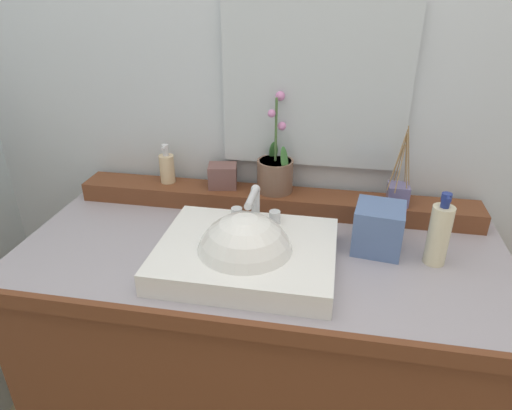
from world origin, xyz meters
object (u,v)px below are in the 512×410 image
Objects in this scene: potted_plant at (276,172)px; tissue_box at (378,228)px; soap_dispenser at (167,167)px; reed_diffuser at (398,193)px; lotion_bottle at (439,234)px; sink_basin at (246,258)px; trinket_box at (223,176)px.

potted_plant reaches higher than tissue_box.
tissue_box is (0.69, -0.21, -0.05)m from soap_dispenser.
reed_diffuser is 0.19m from tissue_box.
tissue_box is at bearing -109.70° from reed_diffuser.
lotion_bottle is at bearing -27.93° from potted_plant.
sink_basin is 0.40m from trinket_box.
lotion_bottle is (0.84, -0.25, -0.03)m from soap_dispenser.
potted_plant is at bearing -9.69° from trinket_box.
trinket_box is at bearing 157.55° from tissue_box.
lotion_bottle reaches higher than tissue_box.
sink_basin is 0.51m from soap_dispenser.
trinket_box is at bearing -179.37° from potted_plant.
potted_plant is 2.41× the size of tissue_box.
soap_dispenser is at bearing 163.35° from lotion_bottle.
sink_basin is 5.05× the size of trinket_box.
trinket_box is at bearing -1.27° from soap_dispenser.
tissue_box is (0.34, 0.15, 0.04)m from sink_basin.
reed_diffuser reaches higher than sink_basin.
soap_dispenser is 1.45× the size of trinket_box.
trinket_box is (-0.15, 0.36, 0.07)m from sink_basin.
potted_plant is 2.40× the size of soap_dispenser.
tissue_box is at bearing -32.93° from potted_plant.
reed_diffuser is at bearing -2.18° from soap_dispenser.
sink_basin is at bearing -46.44° from soap_dispenser.
potted_plant is 0.53m from lotion_bottle.
trinket_box is (0.19, -0.00, -0.01)m from soap_dispenser.
potted_plant is 1.56× the size of lotion_bottle.
sink_basin is 0.37m from potted_plant.
soap_dispenser is 0.54× the size of reed_diffuser.
tissue_box is (-0.06, -0.18, -0.03)m from reed_diffuser.
sink_basin is 3.48× the size of soap_dispenser.
lotion_bottle is 1.54× the size of tissue_box.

